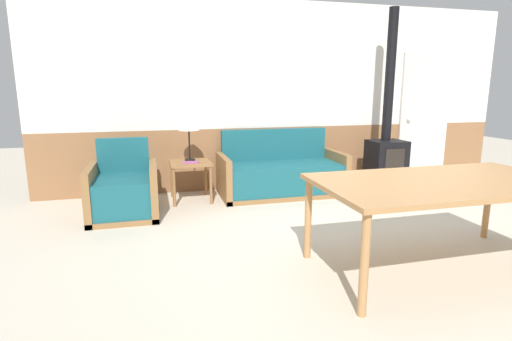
# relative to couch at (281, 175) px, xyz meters

# --- Properties ---
(ground_plane) EXTENTS (16.00, 16.00, 0.00)m
(ground_plane) POSITION_rel_couch_xyz_m (0.26, -2.14, -0.27)
(ground_plane) COLOR beige
(wall_back) EXTENTS (7.20, 0.06, 2.70)m
(wall_back) POSITION_rel_couch_xyz_m (0.26, 0.49, 1.08)
(wall_back) COLOR #8E603D
(wall_back) RESTS_ON ground_plane
(couch) EXTENTS (1.73, 0.82, 0.89)m
(couch) POSITION_rel_couch_xyz_m (0.00, 0.00, 0.00)
(couch) COLOR olive
(couch) RESTS_ON ground_plane
(armchair) EXTENTS (0.77, 0.86, 0.88)m
(armchair) POSITION_rel_couch_xyz_m (-2.09, -0.45, 0.00)
(armchair) COLOR olive
(armchair) RESTS_ON ground_plane
(side_table) EXTENTS (0.53, 0.53, 0.53)m
(side_table) POSITION_rel_couch_xyz_m (-1.26, -0.01, 0.17)
(side_table) COLOR olive
(side_table) RESTS_ON ground_plane
(table_lamp) EXTENTS (0.27, 0.27, 0.57)m
(table_lamp) POSITION_rel_couch_xyz_m (-1.26, 0.08, 0.73)
(table_lamp) COLOR black
(table_lamp) RESTS_ON side_table
(book_stack) EXTENTS (0.22, 0.13, 0.02)m
(book_stack) POSITION_rel_couch_xyz_m (-1.27, -0.11, 0.26)
(book_stack) COLOR #994C84
(book_stack) RESTS_ON side_table
(dining_table) EXTENTS (2.03, 1.08, 0.76)m
(dining_table) POSITION_rel_couch_xyz_m (0.50, -2.59, 0.43)
(dining_table) COLOR #B27F4C
(dining_table) RESTS_ON ground_plane
(wood_stove) EXTENTS (0.51, 0.44, 2.57)m
(wood_stove) POSITION_rel_couch_xyz_m (1.60, -0.08, 0.38)
(wood_stove) COLOR black
(wood_stove) RESTS_ON ground_plane
(entry_door) EXTENTS (0.89, 0.09, 2.02)m
(entry_door) POSITION_rel_couch_xyz_m (2.60, 0.44, 0.74)
(entry_door) COLOR silver
(entry_door) RESTS_ON ground_plane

